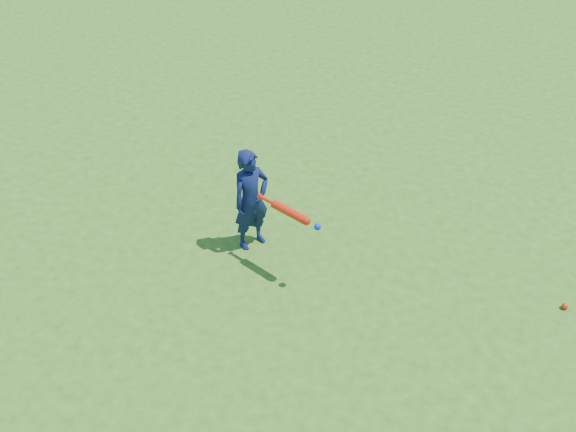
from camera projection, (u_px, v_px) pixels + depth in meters
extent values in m
plane|color=#2C6417|center=(298.00, 266.00, 6.55)|extent=(80.00, 80.00, 0.00)
imported|color=#0E1842|center=(251.00, 200.00, 6.50)|extent=(0.42, 0.49, 1.14)
sphere|color=red|center=(565.00, 306.00, 6.06)|extent=(0.06, 0.06, 0.06)
cylinder|color=red|center=(260.00, 196.00, 6.28)|extent=(0.03, 0.06, 0.06)
cylinder|color=red|center=(267.00, 200.00, 6.23)|extent=(0.20, 0.08, 0.04)
cylinder|color=red|center=(290.00, 212.00, 6.08)|extent=(0.42, 0.18, 0.09)
sphere|color=red|center=(306.00, 221.00, 5.97)|extent=(0.09, 0.09, 0.09)
sphere|color=#0C2CCC|center=(317.00, 227.00, 5.90)|extent=(0.07, 0.07, 0.07)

